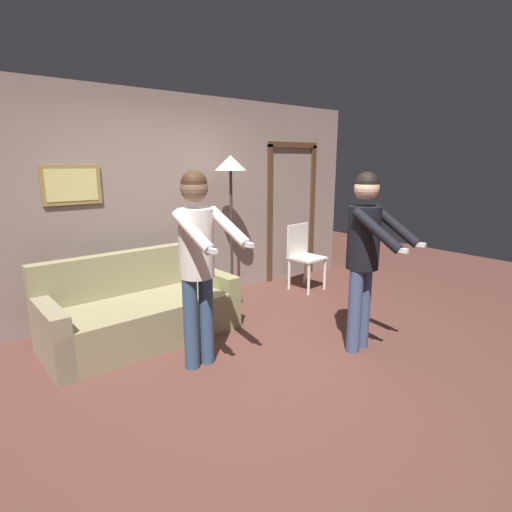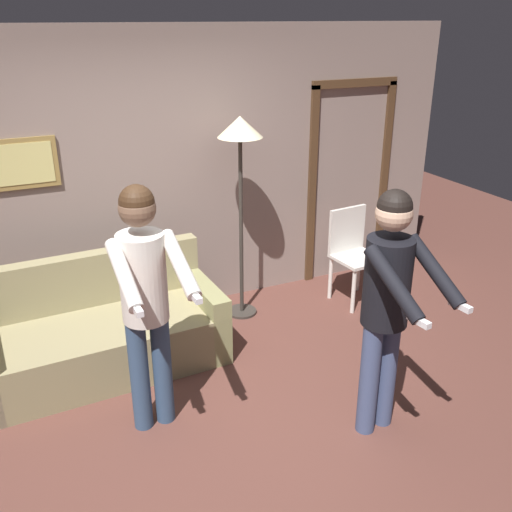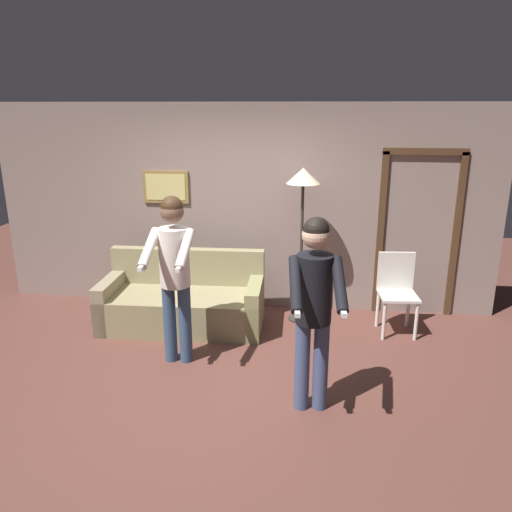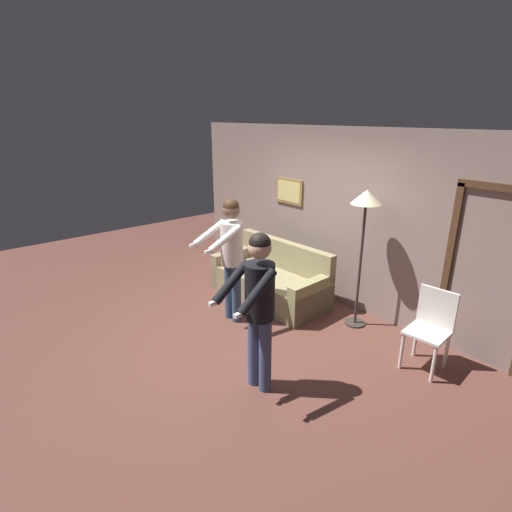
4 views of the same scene
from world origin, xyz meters
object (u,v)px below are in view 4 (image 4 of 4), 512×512
(couch, at_px, (271,281))
(person_standing_right, at_px, (258,299))
(person_standing_left, at_px, (231,249))
(torchiere_lamp, at_px, (365,210))
(dining_chair_distant, at_px, (431,325))

(couch, distance_m, person_standing_right, 2.34)
(person_standing_left, bearing_deg, person_standing_right, -26.41)
(person_standing_left, distance_m, person_standing_right, 1.54)
(person_standing_right, bearing_deg, couch, 134.65)
(torchiere_lamp, distance_m, person_standing_right, 2.00)
(torchiere_lamp, height_order, person_standing_right, torchiere_lamp)
(person_standing_left, bearing_deg, dining_chair_distant, 24.42)
(couch, relative_size, dining_chair_distant, 2.07)
(person_standing_right, bearing_deg, torchiere_lamp, 95.12)
(person_standing_left, xyz_separation_m, person_standing_right, (1.38, -0.68, -0.02))
(torchiere_lamp, relative_size, person_standing_left, 1.08)
(dining_chair_distant, bearing_deg, couch, -176.27)
(person_standing_right, bearing_deg, person_standing_left, 153.59)
(person_standing_left, relative_size, dining_chair_distant, 1.86)
(couch, relative_size, person_standing_left, 1.11)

